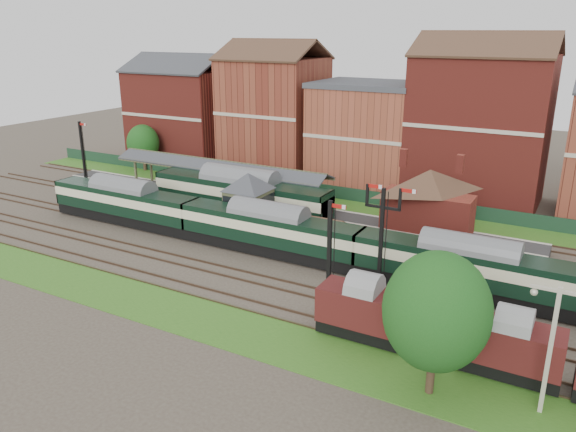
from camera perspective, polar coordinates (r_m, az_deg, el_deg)
The scene contains 20 objects.
ground at distance 49.27m, azimuth -3.05°, elevation -3.62°, with size 160.00×160.00×0.00m, color #473D33.
grass_back at distance 62.60m, azimuth 4.71°, elevation 1.25°, with size 90.00×4.50×0.06m, color #2D6619.
grass_front at distance 40.55m, azimuth -12.15°, elevation -9.11°, with size 90.00×5.00×0.06m, color #2D6619.
fence at distance 64.15m, azimuth 5.46°, elevation 2.32°, with size 90.00×0.12×1.50m, color #193823.
platform at distance 59.38m, azimuth -2.19°, elevation 0.81°, with size 55.00×3.40×1.00m, color #2D2D2D.
signal_box at distance 52.31m, azimuth -4.02°, elevation 1.40°, with size 5.40×5.40×6.00m.
brick_hut at distance 49.28m, azimuth 3.88°, elevation -2.14°, with size 3.20×2.64×2.94m.
station_building at distance 52.00m, azimuth 14.04°, elevation 1.66°, with size 8.10×8.10×5.90m.
canopy at distance 61.51m, azimuth -7.05°, elevation 5.26°, with size 26.00×3.89×4.08m.
semaphore_bracket at distance 40.61m, azimuth 9.51°, elevation -1.79°, with size 3.60×0.25×8.18m.
semaphore_platform_end at distance 73.02m, azimuth -20.11°, elevation 6.02°, with size 1.23×0.25×8.00m.
semaphore_siding at distance 37.57m, azimuth 4.23°, elevation -4.06°, with size 1.23×0.25×8.00m.
yard_lamp at distance 30.78m, azimuth 25.16°, elevation -11.66°, with size 2.60×0.22×7.00m.
town_backdrop at distance 69.15m, azimuth 7.85°, elevation 8.74°, with size 69.00×10.00×16.00m.
dmu_train at distance 47.93m, azimuth -1.99°, elevation -1.36°, with size 50.01×2.63×3.84m.
platform_railcar at distance 56.71m, azimuth -4.85°, elevation 2.13°, with size 19.44×3.06×4.48m.
goods_van_a at distance 35.69m, azimuth 7.68°, elevation -9.39°, with size 5.59×2.42×3.39m.
goods_van_b at distance 34.05m, azimuth 21.70°, elevation -12.22°, with size 5.44×2.36×3.30m.
tree_far at distance 29.91m, azimuth 14.85°, elevation -9.36°, with size 5.53×5.53×8.06m.
tree_back at distance 79.05m, azimuth -14.51°, elevation 7.19°, with size 4.32×4.32×6.32m.
Camera 1 is at (24.36, -38.61, 18.55)m, focal length 35.00 mm.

